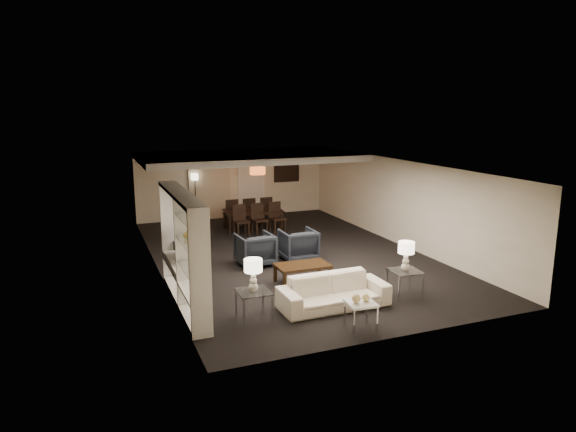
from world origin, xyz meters
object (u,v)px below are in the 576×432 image
Objects in this scene: vase_amber at (188,234)px; television at (177,244)px; chair_nm at (260,219)px; chair_fm at (247,212)px; floor_speaker at (176,261)px; floor_lamp at (195,198)px; armchair_right at (298,245)px; table_lamp_left at (253,275)px; dining_table at (253,220)px; chair_nr at (277,218)px; armchair_left at (255,249)px; marble_table at (361,315)px; pendant_light at (258,171)px; side_table_left at (254,305)px; sofa at (334,292)px; table_lamp_right at (406,256)px; side_table_right at (405,283)px; vase_blue at (194,267)px; chair_fl at (230,213)px; chair_nl at (241,221)px; coffee_table at (303,273)px; chair_fr at (264,211)px.

television is at bearing 88.83° from vase_amber.
chair_nm and chair_fm have the same top height.
floor_speaker is 6.45m from floor_lamp.
table_lamp_left is at bearing 55.90° from armchair_right.
chair_nr is (0.60, -0.65, 0.16)m from dining_table.
armchair_left is 0.92× the size of chair_fm.
floor_lamp reaches higher than marble_table.
pendant_light is at bearing -34.36° from television.
side_table_left is at bearing 68.94° from armchair_left.
marble_table is 2.86× the size of vase_amber.
table_lamp_right reaches higher than sofa.
side_table_right is 0.62× the size of chair_nr.
table_lamp_right is 6.35m from chair_nr.
chair_nm reaches higher than armchair_right.
floor_speaker is at bearing 109.17° from table_lamp_left.
vase_blue is at bearing -101.74° from floor_lamp.
vase_amber is 0.18× the size of chair_fl.
chair_nm reaches higher than side_table_left.
armchair_left is at bearing 124.88° from side_table_right.
chair_nm reaches higher than sofa.
coffee_table is at bearing -92.13° from chair_nl.
pendant_light is 0.46× the size of television.
vase_blue is (-2.19, -3.15, 0.73)m from armchair_left.
chair_fm is at bearing 84.93° from coffee_table.
chair_nr reaches higher than side_table_left.
vase_amber is at bearing -118.28° from pendant_light.
chair_nm is (0.53, 7.41, 0.24)m from marble_table.
sofa is 6.31m from chair_nl.
chair_nl is (1.63, 6.31, -0.39)m from table_lamp_left.
chair_nr reaches higher than marble_table.
side_table_left is at bearing 74.94° from chair_fl.
sofa is 1.79m from table_lamp_right.
armchair_right is 4.34m from chair_fr.
vase_amber is 7.60m from chair_fl.
armchair_right is 4.50m from vase_amber.
chair_nr reaches higher than armchair_right.
side_table_right is 0.64× the size of floor_speaker.
armchair_right reaches higher than sofa.
chair_nm is 1.00× the size of chair_fl.
vase_amber is 0.18× the size of chair_nr.
vase_blue is 0.17× the size of floor_speaker.
table_lamp_right is 0.64× the size of chair_fr.
side_table_left is 3.45m from table_lamp_right.
marble_table is 0.51× the size of chair_nl.
vase_blue is at bearing 66.99° from chair_fl.
table_lamp_left is 6.93m from chair_nr.
pendant_light reaches higher than vase_blue.
floor_lamp is (-2.08, 2.71, 0.36)m from chair_nr.
table_lamp_right is at bearing -85.11° from chair_nm.
table_lamp_left is at bearing -108.98° from pendant_light.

